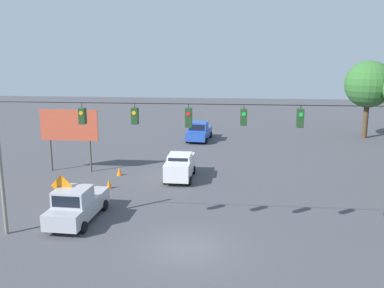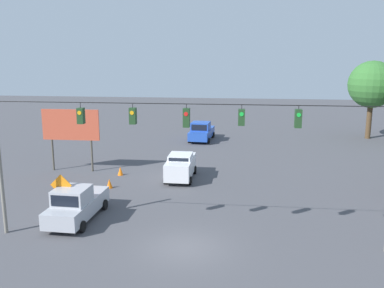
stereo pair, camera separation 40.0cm
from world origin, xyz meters
TOP-DOWN VIEW (x-y plane):
  - ground_plane at (0.00, 0.00)m, footprint 140.00×140.00m
  - overhead_signal_span at (-0.04, -0.75)m, footprint 20.02×0.38m
  - pickup_truck_blue_withflow_deep at (1.59, -26.45)m, footprint 2.68×5.41m
  - pickup_truck_silver_parked_shoulder at (6.74, -2.89)m, footprint 2.38×5.38m
  - sedan_white_withflow_mid at (1.87, -11.81)m, footprint 2.11×4.57m
  - traffic_cone_nearest at (6.53, -5.50)m, footprint 0.44×0.44m
  - traffic_cone_second at (6.65, -8.92)m, footprint 0.44×0.44m
  - traffic_cone_third at (6.77, -12.20)m, footprint 0.44×0.44m
  - roadside_billboard at (11.02, -13.07)m, footprint 4.76×0.16m
  - work_zone_sign at (7.46, -2.60)m, footprint 1.27×0.06m
  - tree_horizon_right at (-17.03, -29.71)m, footprint 5.19×5.19m

SIDE VIEW (x-z plane):
  - ground_plane at x=0.00m, z-range 0.00..0.00m
  - traffic_cone_nearest at x=6.53m, z-range 0.00..0.69m
  - traffic_cone_second at x=6.65m, z-range 0.00..0.69m
  - traffic_cone_third at x=6.77m, z-range 0.00..0.69m
  - pickup_truck_silver_parked_shoulder at x=6.74m, z-range -0.08..2.04m
  - pickup_truck_blue_withflow_deep at x=1.59m, z-range -0.08..2.04m
  - sedan_white_withflow_mid at x=1.87m, z-range 0.04..1.99m
  - work_zone_sign at x=7.46m, z-range 0.57..3.41m
  - roadside_billboard at x=11.02m, z-range 1.08..6.18m
  - overhead_signal_span at x=-0.04m, z-range 1.17..9.12m
  - tree_horizon_right at x=-17.03m, z-range 1.70..10.37m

